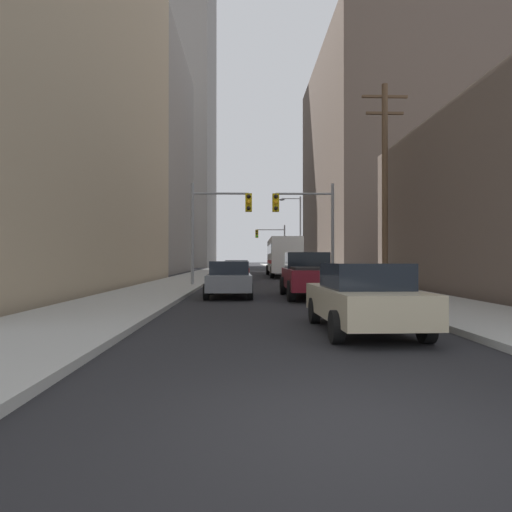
{
  "coord_description": "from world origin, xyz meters",
  "views": [
    {
      "loc": [
        -1.01,
        -4.03,
        1.61
      ],
      "look_at": [
        0.0,
        37.9,
        1.89
      ],
      "focal_mm": 31.06,
      "sensor_mm": 36.0,
      "label": 1
    }
  ],
  "objects_px": {
    "sedan_beige": "(363,297)",
    "traffic_signal_near_left": "(218,217)",
    "sedan_grey": "(229,279)",
    "traffic_signal_far_right": "(272,240)",
    "city_bus": "(283,255)",
    "pickup_truck_maroon": "(309,275)",
    "sedan_red": "(237,271)",
    "traffic_signal_near_right": "(307,217)"
  },
  "relations": [
    {
      "from": "pickup_truck_maroon",
      "to": "traffic_signal_far_right",
      "type": "relative_size",
      "value": 0.91
    },
    {
      "from": "sedan_beige",
      "to": "sedan_grey",
      "type": "relative_size",
      "value": 1.01
    },
    {
      "from": "sedan_beige",
      "to": "traffic_signal_far_right",
      "type": "distance_m",
      "value": 47.55
    },
    {
      "from": "city_bus",
      "to": "traffic_signal_far_right",
      "type": "relative_size",
      "value": 1.92
    },
    {
      "from": "city_bus",
      "to": "traffic_signal_near_left",
      "type": "bearing_deg",
      "value": -108.91
    },
    {
      "from": "traffic_signal_far_right",
      "to": "sedan_beige",
      "type": "bearing_deg",
      "value": -91.0
    },
    {
      "from": "sedan_grey",
      "to": "traffic_signal_near_right",
      "type": "xyz_separation_m",
      "value": [
        4.23,
        6.83,
        3.26
      ]
    },
    {
      "from": "traffic_signal_near_left",
      "to": "pickup_truck_maroon",
      "type": "bearing_deg",
      "value": -58.68
    },
    {
      "from": "city_bus",
      "to": "sedan_grey",
      "type": "relative_size",
      "value": 2.73
    },
    {
      "from": "traffic_signal_near_left",
      "to": "sedan_grey",
      "type": "bearing_deg",
      "value": -82.51
    },
    {
      "from": "pickup_truck_maroon",
      "to": "sedan_grey",
      "type": "relative_size",
      "value": 1.28
    },
    {
      "from": "sedan_grey",
      "to": "traffic_signal_far_right",
      "type": "xyz_separation_m",
      "value": [
        4.1,
        38.37,
        3.28
      ]
    },
    {
      "from": "sedan_red",
      "to": "traffic_signal_near_right",
      "type": "xyz_separation_m",
      "value": [
        4.18,
        -6.43,
        3.26
      ]
    },
    {
      "from": "city_bus",
      "to": "pickup_truck_maroon",
      "type": "distance_m",
      "value": 21.61
    },
    {
      "from": "sedan_grey",
      "to": "sedan_beige",
      "type": "bearing_deg",
      "value": -70.15
    },
    {
      "from": "pickup_truck_maroon",
      "to": "traffic_signal_near_right",
      "type": "bearing_deg",
      "value": 83.02
    },
    {
      "from": "city_bus",
      "to": "sedan_grey",
      "type": "xyz_separation_m",
      "value": [
        -4.09,
        -21.39,
        -1.16
      ]
    },
    {
      "from": "sedan_grey",
      "to": "traffic_signal_far_right",
      "type": "relative_size",
      "value": 0.7
    },
    {
      "from": "traffic_signal_near_left",
      "to": "traffic_signal_near_right",
      "type": "relative_size",
      "value": 1.0
    },
    {
      "from": "city_bus",
      "to": "pickup_truck_maroon",
      "type": "relative_size",
      "value": 2.13
    },
    {
      "from": "traffic_signal_near_right",
      "to": "traffic_signal_near_left",
      "type": "bearing_deg",
      "value": -180.0
    },
    {
      "from": "city_bus",
      "to": "sedan_grey",
      "type": "distance_m",
      "value": 21.81
    },
    {
      "from": "city_bus",
      "to": "traffic_signal_far_right",
      "type": "xyz_separation_m",
      "value": [
        0.01,
        16.98,
        2.12
      ]
    },
    {
      "from": "traffic_signal_near_left",
      "to": "traffic_signal_far_right",
      "type": "xyz_separation_m",
      "value": [
        4.99,
        31.54,
        0.02
      ]
    },
    {
      "from": "pickup_truck_maroon",
      "to": "traffic_signal_near_left",
      "type": "xyz_separation_m",
      "value": [
        -4.27,
        7.01,
        3.1
      ]
    },
    {
      "from": "pickup_truck_maroon",
      "to": "sedan_red",
      "type": "xyz_separation_m",
      "value": [
        -3.32,
        13.45,
        -0.16
      ]
    },
    {
      "from": "traffic_signal_near_right",
      "to": "sedan_beige",
      "type": "bearing_deg",
      "value": -93.45
    },
    {
      "from": "pickup_truck_maroon",
      "to": "traffic_signal_far_right",
      "type": "height_order",
      "value": "traffic_signal_far_right"
    },
    {
      "from": "sedan_grey",
      "to": "sedan_red",
      "type": "relative_size",
      "value": 1.01
    },
    {
      "from": "city_bus",
      "to": "traffic_signal_near_left",
      "type": "relative_size",
      "value": 1.92
    },
    {
      "from": "sedan_beige",
      "to": "traffic_signal_near_left",
      "type": "height_order",
      "value": "traffic_signal_near_left"
    },
    {
      "from": "pickup_truck_maroon",
      "to": "sedan_grey",
      "type": "bearing_deg",
      "value": 176.92
    },
    {
      "from": "sedan_grey",
      "to": "sedan_red",
      "type": "height_order",
      "value": "same"
    },
    {
      "from": "sedan_beige",
      "to": "traffic_signal_near_right",
      "type": "xyz_separation_m",
      "value": [
        0.96,
        15.89,
        3.26
      ]
    },
    {
      "from": "city_bus",
      "to": "sedan_beige",
      "type": "xyz_separation_m",
      "value": [
        -0.82,
        -30.45,
        -1.16
      ]
    },
    {
      "from": "city_bus",
      "to": "sedan_beige",
      "type": "bearing_deg",
      "value": -91.54
    },
    {
      "from": "sedan_beige",
      "to": "sedan_red",
      "type": "height_order",
      "value": "same"
    },
    {
      "from": "pickup_truck_maroon",
      "to": "sedan_red",
      "type": "bearing_deg",
      "value": 103.87
    },
    {
      "from": "pickup_truck_maroon",
      "to": "sedan_grey",
      "type": "height_order",
      "value": "pickup_truck_maroon"
    },
    {
      "from": "city_bus",
      "to": "pickup_truck_maroon",
      "type": "xyz_separation_m",
      "value": [
        -0.72,
        -21.57,
        -1.0
      ]
    },
    {
      "from": "sedan_grey",
      "to": "traffic_signal_far_right",
      "type": "bearing_deg",
      "value": 83.91
    },
    {
      "from": "city_bus",
      "to": "traffic_signal_near_left",
      "type": "height_order",
      "value": "traffic_signal_near_left"
    }
  ]
}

